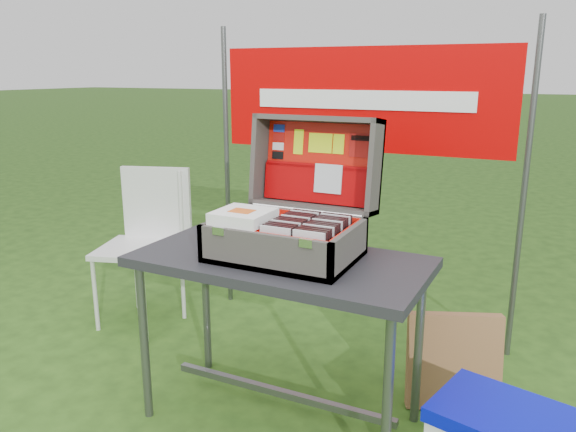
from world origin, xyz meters
The scene contains 93 objects.
ground centered at (0.00, 0.00, 0.00)m, with size 80.00×80.00×0.00m, color #244214.
table centered at (0.02, 0.08, 0.36)m, with size 1.16×0.58×0.73m, color #232327, non-canonical shape.
table_top centered at (0.02, 0.08, 0.71)m, with size 1.16×0.58×0.04m, color #232327.
table_leg_fl centered at (-0.50, -0.15, 0.34)m, with size 0.04×0.04×0.69m, color #59595B.
table_leg_fr centered at (0.55, -0.15, 0.34)m, with size 0.04×0.04×0.69m, color #59595B.
table_leg_bl centered at (-0.50, 0.31, 0.34)m, with size 0.04×0.04×0.69m, color #59595B.
table_leg_br centered at (0.55, 0.31, 0.34)m, with size 0.04×0.04×0.69m, color #59595B.
table_brace centered at (0.02, 0.08, 0.12)m, with size 1.01×0.03×0.03m, color #59595B.
suitcase centered at (0.04, 0.14, 0.99)m, with size 0.56×0.56×0.53m, color #48433D, non-canonical shape.
suitcase_base_bottom centered at (0.04, 0.08, 0.74)m, with size 0.56×0.40×0.02m, color #48433D.
suitcase_base_wall_front centered at (0.04, -0.11, 0.80)m, with size 0.56×0.02×0.15m, color #48433D.
suitcase_base_wall_back centered at (0.04, 0.27, 0.80)m, with size 0.56×0.02×0.15m, color #48433D.
suitcase_base_wall_left centered at (-0.22, 0.08, 0.80)m, with size 0.02×0.40×0.15m, color #48433D.
suitcase_base_wall_right centered at (0.31, 0.08, 0.80)m, with size 0.02×0.40×0.15m, color #48433D.
suitcase_liner_floor centered at (0.04, 0.08, 0.75)m, with size 0.51×0.35×0.01m, color red.
suitcase_latch_left centered at (-0.13, -0.12, 0.87)m, with size 0.05×0.01×0.03m, color silver.
suitcase_latch_right centered at (0.22, -0.12, 0.87)m, with size 0.05×0.01×0.03m, color silver.
suitcase_hinge centered at (0.04, 0.28, 0.88)m, with size 0.02×0.02×0.50m, color silver.
suitcase_lid_back centered at (0.04, 0.44, 1.06)m, with size 0.56×0.40×0.02m, color #48433D.
suitcase_lid_rim_far centered at (0.04, 0.40, 1.25)m, with size 0.56×0.02×0.15m, color #48433D.
suitcase_lid_rim_near centered at (0.04, 0.36, 0.88)m, with size 0.56×0.02×0.15m, color #48433D.
suitcase_lid_rim_left centered at (-0.22, 0.38, 1.06)m, with size 0.02×0.40×0.15m, color #48433D.
suitcase_lid_rim_right centered at (0.31, 0.38, 1.06)m, with size 0.02×0.40×0.15m, color #48433D.
suitcase_lid_liner centered at (0.04, 0.43, 1.06)m, with size 0.51×0.35×0.01m, color red.
suitcase_liner_wall_front centered at (0.04, -0.09, 0.81)m, with size 0.51×0.01×0.13m, color red.
suitcase_liner_wall_back centered at (0.04, 0.26, 0.81)m, with size 0.51×0.01×0.13m, color red.
suitcase_liner_wall_left centered at (-0.21, 0.08, 0.81)m, with size 0.01×0.35×0.13m, color red.
suitcase_liner_wall_right centered at (0.30, 0.08, 0.81)m, with size 0.01×0.35×0.13m, color red.
suitcase_lid_pocket centered at (0.04, 0.40, 0.97)m, with size 0.49×0.16×0.03m, color #980204.
suitcase_pocket_edge centered at (0.04, 0.40, 1.05)m, with size 0.48×0.02×0.02m, color #980204.
suitcase_pocket_cd centered at (0.10, 0.38, 1.00)m, with size 0.12×0.12×0.01m, color silver.
lid_sticker_cc_a centered at (-0.16, 0.44, 1.20)m, with size 0.05×0.03×0.00m, color #1933B2.
lid_sticker_cc_b centered at (-0.16, 0.44, 1.16)m, with size 0.05×0.03×0.00m, color #A3120F.
lid_sticker_cc_c centered at (-0.16, 0.43, 1.12)m, with size 0.05×0.03×0.00m, color white.
lid_sticker_cc_d centered at (-0.16, 0.43, 1.08)m, with size 0.05×0.03×0.00m, color black.
lid_card_neon_tall centered at (-0.06, 0.43, 1.14)m, with size 0.04×0.11×0.00m, color #CFEC16.
lid_card_neon_main centered at (0.04, 0.43, 1.14)m, with size 0.11×0.08×0.00m, color #CFEC16.
lid_card_neon_small centered at (0.13, 0.43, 1.14)m, with size 0.05×0.08×0.00m, color #CFEC16.
lid_sticker_band centered at (0.23, 0.43, 1.14)m, with size 0.10×0.10×0.00m, color #A3120F.
lid_sticker_band_bar centered at (0.23, 0.44, 1.17)m, with size 0.09×0.02×0.00m, color black.
cd_left_0 centered at (0.08, -0.07, 0.83)m, with size 0.12×0.01×0.14m, color silver.
cd_left_1 centered at (0.08, -0.05, 0.83)m, with size 0.12×0.01×0.14m, color black.
cd_left_2 centered at (0.08, -0.03, 0.83)m, with size 0.12×0.01×0.14m, color black.
cd_left_3 centered at (0.08, 0.00, 0.83)m, with size 0.12×0.01×0.14m, color black.
cd_left_4 centered at (0.08, 0.02, 0.83)m, with size 0.12×0.01×0.14m, color silver.
cd_left_5 centered at (0.08, 0.04, 0.83)m, with size 0.12×0.01×0.14m, color black.
cd_left_6 centered at (0.08, 0.06, 0.83)m, with size 0.12×0.01×0.14m, color black.
cd_left_7 centered at (0.08, 0.08, 0.83)m, with size 0.12×0.01×0.14m, color black.
cd_left_8 centered at (0.08, 0.11, 0.83)m, with size 0.12×0.01×0.14m, color silver.
cd_left_9 centered at (0.08, 0.13, 0.83)m, with size 0.12×0.01×0.14m, color black.
cd_left_10 centered at (0.08, 0.15, 0.83)m, with size 0.12×0.01×0.14m, color black.
cd_left_11 centered at (0.08, 0.17, 0.83)m, with size 0.12×0.01×0.14m, color black.
cd_left_12 centered at (0.08, 0.19, 0.83)m, with size 0.12×0.01×0.14m, color silver.
cd_left_13 centered at (0.08, 0.21, 0.83)m, with size 0.12×0.01×0.14m, color black.
cd_right_0 centered at (0.21, -0.07, 0.83)m, with size 0.12×0.01×0.14m, color silver.
cd_right_1 centered at (0.21, -0.05, 0.83)m, with size 0.12×0.01×0.14m, color black.
cd_right_2 centered at (0.21, -0.03, 0.83)m, with size 0.12×0.01×0.14m, color black.
cd_right_3 centered at (0.21, 0.00, 0.83)m, with size 0.12×0.01×0.14m, color black.
cd_right_4 centered at (0.21, 0.02, 0.83)m, with size 0.12×0.01×0.14m, color silver.
cd_right_5 centered at (0.21, 0.04, 0.83)m, with size 0.12×0.01×0.14m, color black.
cd_right_6 centered at (0.21, 0.06, 0.83)m, with size 0.12×0.01×0.14m, color black.
cd_right_7 centered at (0.21, 0.08, 0.83)m, with size 0.12×0.01×0.14m, color black.
cd_right_8 centered at (0.21, 0.11, 0.83)m, with size 0.12×0.01×0.14m, color silver.
cd_right_9 centered at (0.21, 0.13, 0.83)m, with size 0.12×0.01×0.14m, color black.
cd_right_10 centered at (0.21, 0.15, 0.83)m, with size 0.12×0.01×0.14m, color black.
cd_right_11 centered at (0.21, 0.17, 0.83)m, with size 0.12×0.01×0.14m, color black.
cd_right_12 centered at (0.21, 0.19, 0.83)m, with size 0.12×0.01×0.14m, color silver.
cd_right_13 centered at (0.21, 0.21, 0.83)m, with size 0.12×0.01×0.14m, color black.
songbook_0 centered at (-0.10, 0.01, 0.88)m, with size 0.21×0.21×0.01m, color white.
songbook_1 centered at (-0.10, 0.01, 0.88)m, with size 0.21×0.21×0.01m, color white.
songbook_2 centered at (-0.10, 0.01, 0.89)m, with size 0.21×0.21×0.01m, color white.
songbook_3 centered at (-0.10, 0.01, 0.89)m, with size 0.21×0.21×0.01m, color white.
songbook_4 centered at (-0.10, 0.01, 0.90)m, with size 0.21×0.21×0.01m, color white.
songbook_5 centered at (-0.10, 0.01, 0.90)m, with size 0.21×0.21×0.01m, color white.
songbook_6 centered at (-0.10, 0.01, 0.91)m, with size 0.21×0.21×0.01m, color white.
songbook_7 centered at (-0.10, 0.01, 0.91)m, with size 0.21×0.21×0.01m, color white.
songbook_8 centered at (-0.10, 0.01, 0.92)m, with size 0.21×0.21×0.01m, color white.
songbook_graphic centered at (-0.10, 0.00, 0.92)m, with size 0.09×0.07×0.00m, color #D85919.
cooler_lid centered at (0.91, -0.06, 0.35)m, with size 0.43×0.33×0.05m, color #050DB3.
chair centered at (-1.13, 0.56, 0.45)m, with size 0.41×0.45×0.91m, color silver, non-canonical shape.
chair_seat centered at (-1.13, 0.56, 0.46)m, with size 0.41×0.41×0.03m, color silver.
chair_backrest centered at (-1.13, 0.75, 0.69)m, with size 0.41×0.03×0.43m, color silver.
chair_leg_fl centered at (-1.30, 0.38, 0.23)m, with size 0.02×0.02×0.46m, color silver.
chair_leg_fr centered at (-0.95, 0.38, 0.23)m, with size 0.02×0.02×0.46m, color silver.
chair_leg_bl centered at (-1.30, 0.73, 0.23)m, with size 0.02×0.02×0.46m, color silver.
chair_leg_br centered at (-0.95, 0.73, 0.23)m, with size 0.02×0.02×0.46m, color silver.
chair_upright_left centered at (-1.30, 0.75, 0.68)m, with size 0.02×0.02×0.43m, color silver.
chair_upright_right centered at (-0.95, 0.75, 0.68)m, with size 0.02×0.02×0.43m, color silver.
cardboard_box centered at (0.67, 0.50, 0.21)m, with size 0.41×0.06×0.43m, color brown.
banner_post_left centered at (-0.85, 1.10, 0.85)m, with size 0.03×0.03×1.70m, color #59595B.
banner_post_right centered at (0.85, 1.10, 0.85)m, with size 0.03×0.03×1.70m, color #59595B.
banner centered at (0.00, 1.09, 1.30)m, with size 1.60×0.01×0.55m, color #B60101.
banner_text centered at (0.00, 1.08, 1.30)m, with size 1.20×0.00×0.10m, color white.
Camera 1 is at (0.97, -1.82, 1.44)m, focal length 35.00 mm.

